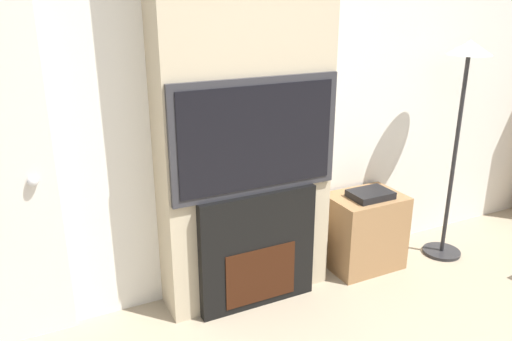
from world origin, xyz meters
name	(u,v)px	position (x,y,z in m)	size (l,w,h in m)	color
wall_back	(233,91)	(0.00, 2.03, 1.35)	(6.00, 0.06, 2.70)	silver
chimney_breast	(245,96)	(0.00, 1.85, 1.35)	(1.10, 0.30, 2.70)	#BCAD8E
fireplace	(256,249)	(0.00, 1.70, 0.39)	(0.78, 0.15, 0.78)	black
television	(256,137)	(0.00, 1.70, 1.13)	(1.08, 0.07, 0.70)	#2D2D33
floor_lamp	(463,95)	(1.60, 1.64, 1.25)	(0.31, 0.31, 1.63)	#262628
media_stand	(364,230)	(0.92, 1.78, 0.29)	(0.53, 0.39, 0.61)	#997047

